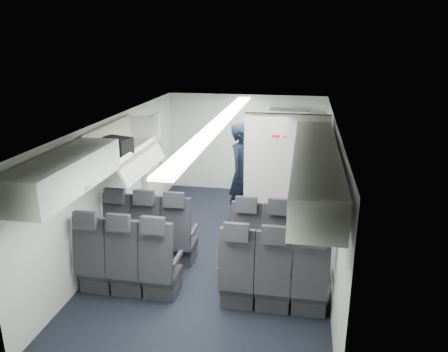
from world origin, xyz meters
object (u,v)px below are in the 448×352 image
(galley_unit, at_px, (288,154))
(carry_on_bag, at_px, (117,146))
(seat_row_front, at_px, (213,242))
(flight_attendant, at_px, (242,173))
(boarding_door, at_px, (153,163))
(seat_row_mid, at_px, (198,273))

(galley_unit, distance_m, carry_on_bag, 4.10)
(seat_row_front, height_order, carry_on_bag, carry_on_bag)
(flight_attendant, height_order, carry_on_bag, carry_on_bag)
(boarding_door, relative_size, carry_on_bag, 4.49)
(galley_unit, bearing_deg, flight_attendant, -119.67)
(seat_row_front, height_order, galley_unit, galley_unit)
(boarding_door, distance_m, flight_attendant, 1.82)
(seat_row_mid, xyz_separation_m, flight_attendant, (0.17, 2.78, 0.52))
(galley_unit, relative_size, flight_attendant, 1.03)
(seat_row_mid, xyz_separation_m, carry_on_bag, (-1.43, 0.93, 1.41))
(seat_row_front, relative_size, seat_row_mid, 1.00)
(boarding_door, relative_size, flight_attendant, 1.01)
(carry_on_bag, bearing_deg, seat_row_front, 14.55)
(galley_unit, xyz_separation_m, flight_attendant, (-0.78, -1.37, -0.03))
(boarding_door, xyz_separation_m, carry_on_bag, (0.21, -2.06, 0.86))
(seat_row_front, height_order, boarding_door, boarding_door)
(seat_row_front, bearing_deg, boarding_door, 128.16)
(seat_row_front, distance_m, carry_on_bag, 2.01)
(seat_row_mid, bearing_deg, seat_row_front, 90.00)
(seat_row_front, distance_m, boarding_door, 2.71)
(seat_row_mid, relative_size, galley_unit, 1.75)
(galley_unit, xyz_separation_m, boarding_door, (-2.59, -1.17, 0.00))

